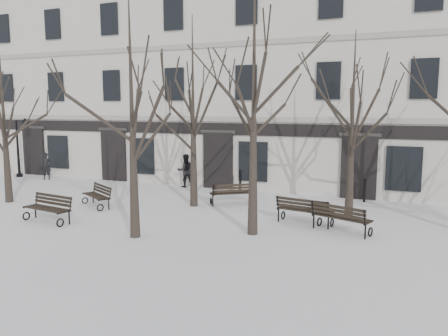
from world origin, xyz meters
The scene contains 17 objects.
ground centered at (0.00, 0.00, 0.00)m, with size 100.00×100.00×0.00m, color white.
building centered at (0.00, 12.96, 5.52)m, with size 40.40×10.20×11.40m.
tree_0 centered at (-10.87, 1.36, 4.68)m, with size 5.24×5.24×7.49m.
tree_1 centered at (-2.65, -1.03, 4.90)m, with size 5.48×5.48×7.83m.
tree_2 centered at (0.80, 0.71, 5.69)m, with size 6.37×6.37×9.09m.
tree_4 centered at (-2.86, 3.75, 4.96)m, with size 5.55×5.55×7.93m.
tree_5 centered at (3.48, 4.53, 4.41)m, with size 4.95×4.95×7.07m.
bench_0 centered at (-6.67, -0.63, 0.54)m, with size 2.06×1.00×1.00m.
bench_1 centered at (2.14, 2.53, 0.55)m, with size 2.09×1.07×1.01m.
bench_2 centered at (3.48, 1.97, 0.54)m, with size 2.09×1.35×1.00m.
bench_3 centered at (-6.60, 2.11, 0.50)m, with size 1.89×1.48×0.93m.
bench_4 centered at (-1.40, 4.61, 0.53)m, with size 1.94×1.67×0.97m.
lamp_post centered at (-15.92, 6.85, 2.06)m, with size 1.11×0.41×3.56m.
bollard_a centered at (-2.01, 7.19, 0.62)m, with size 0.15×0.15×1.16m.
bollard_b centered at (3.84, 7.29, 0.56)m, with size 0.13×0.13×1.05m.
pedestrian_a centered at (-13.91, 6.74, 0.00)m, with size 0.58×0.38×1.58m, color black.
pedestrian_b centered at (-5.26, 7.63, 0.00)m, with size 0.85×0.66×1.75m, color black.
Camera 1 is at (5.24, -12.71, 4.19)m, focal length 35.00 mm.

